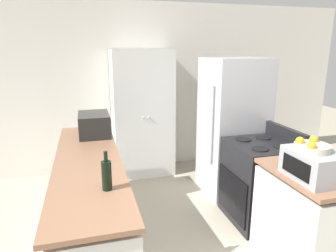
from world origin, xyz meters
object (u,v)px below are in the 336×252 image
(microwave, at_px, (94,124))
(wine_bottle, at_px, (107,175))
(pantry_cabinet, at_px, (143,114))
(toaster_oven, at_px, (314,165))
(fruit_bowl, at_px, (311,146))
(stove, at_px, (259,181))
(refrigerator, at_px, (232,127))

(microwave, xyz_separation_m, wine_bottle, (0.03, -1.49, -0.01))
(pantry_cabinet, relative_size, toaster_oven, 4.39)
(pantry_cabinet, height_order, wine_bottle, pantry_cabinet)
(fruit_bowl, bearing_deg, pantry_cabinet, 108.26)
(pantry_cabinet, bearing_deg, microwave, -131.52)
(pantry_cabinet, height_order, stove, pantry_cabinet)
(fruit_bowl, bearing_deg, refrigerator, 83.25)
(pantry_cabinet, xyz_separation_m, microwave, (-0.74, -0.84, 0.09))
(microwave, bearing_deg, wine_bottle, -88.79)
(fruit_bowl, bearing_deg, microwave, 132.72)
(toaster_oven, bearing_deg, pantry_cabinet, 108.54)
(stove, relative_size, refrigerator, 0.59)
(pantry_cabinet, distance_m, microwave, 1.12)
(toaster_oven, bearing_deg, stove, 81.82)
(wine_bottle, xyz_separation_m, fruit_bowl, (1.55, -0.23, 0.15))
(refrigerator, relative_size, microwave, 3.54)
(stove, distance_m, toaster_oven, 1.08)
(refrigerator, distance_m, toaster_oven, 1.69)
(pantry_cabinet, height_order, refrigerator, pantry_cabinet)
(toaster_oven, height_order, fruit_bowl, fruit_bowl)
(stove, xyz_separation_m, fruit_bowl, (-0.15, -0.88, 0.71))
(stove, bearing_deg, microwave, 154.40)
(microwave, bearing_deg, toaster_oven, -47.28)
(wine_bottle, distance_m, fruit_bowl, 1.58)
(wine_bottle, bearing_deg, toaster_oven, -8.96)
(stove, relative_size, microwave, 2.11)
(stove, bearing_deg, toaster_oven, -98.18)
(wine_bottle, distance_m, toaster_oven, 1.60)
(fruit_bowl, bearing_deg, stove, 80.23)
(pantry_cabinet, bearing_deg, stove, -59.22)
(toaster_oven, bearing_deg, fruit_bowl, 132.86)
(wine_bottle, bearing_deg, pantry_cabinet, 73.04)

